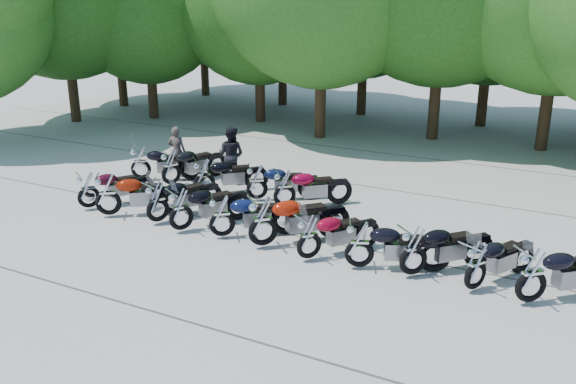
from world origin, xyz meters
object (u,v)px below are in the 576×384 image
at_px(motorcycle_0, 88,189).
at_px(motorcycle_13, 204,175).
at_px(motorcycle_6, 309,236).
at_px(motorcycle_12, 171,166).
at_px(motorcycle_5, 263,220).
at_px(rider_1, 231,155).
at_px(motorcycle_10, 532,274).
at_px(motorcycle_7, 360,243).
at_px(motorcycle_3, 181,208).
at_px(motorcycle_8, 414,249).
at_px(rider_0, 177,152).
at_px(motorcycle_15, 285,187).
at_px(motorcycle_11, 140,162).
at_px(motorcycle_9, 476,264).
at_px(motorcycle_4, 222,215).
at_px(motorcycle_2, 157,201).
at_px(motorcycle_14, 257,181).
at_px(motorcycle_1, 108,194).

xyz_separation_m(motorcycle_0, motorcycle_13, (2.10, 2.45, 0.02)).
xyz_separation_m(motorcycle_6, motorcycle_12, (-6.02, 2.93, 0.05)).
height_order(motorcycle_5, rider_1, rider_1).
height_order(motorcycle_6, motorcycle_10, motorcycle_10).
bearing_deg(motorcycle_7, motorcycle_6, 70.21).
bearing_deg(motorcycle_3, motorcycle_8, -148.48).
bearing_deg(rider_0, motorcycle_6, 138.18).
bearing_deg(motorcycle_15, rider_1, 21.13).
relative_size(motorcycle_10, rider_0, 1.40).
xyz_separation_m(motorcycle_3, motorcycle_11, (-3.69, 2.87, -0.01)).
bearing_deg(motorcycle_11, motorcycle_12, -119.05).
xyz_separation_m(motorcycle_0, motorcycle_6, (6.73, -0.23, -0.00)).
bearing_deg(motorcycle_13, motorcycle_15, -133.06).
xyz_separation_m(motorcycle_7, motorcycle_9, (2.40, 0.12, -0.03)).
height_order(motorcycle_4, motorcycle_9, motorcycle_4).
height_order(motorcycle_2, motorcycle_8, motorcycle_8).
xyz_separation_m(motorcycle_8, rider_0, (-8.76, 3.60, 0.18)).
bearing_deg(motorcycle_6, motorcycle_14, -8.34).
height_order(motorcycle_12, motorcycle_15, motorcycle_12).
bearing_deg(motorcycle_13, motorcycle_10, -149.87).
distance_m(motorcycle_7, rider_1, 7.01).
distance_m(motorcycle_2, motorcycle_10, 8.98).
height_order(motorcycle_3, motorcycle_6, motorcycle_3).
bearing_deg(rider_0, motorcycle_14, 153.96).
relative_size(motorcycle_0, motorcycle_2, 0.95).
bearing_deg(motorcycle_8, motorcycle_9, -139.66).
bearing_deg(motorcycle_0, motorcycle_14, -112.66).
xyz_separation_m(motorcycle_3, motorcycle_8, (5.78, 0.19, 0.00)).
xyz_separation_m(motorcycle_8, rider_1, (-6.87, 3.83, 0.26)).
height_order(motorcycle_6, motorcycle_8, motorcycle_8).
height_order(rider_0, rider_1, rider_1).
distance_m(motorcycle_0, motorcycle_15, 5.32).
distance_m(motorcycle_3, rider_0, 4.82).
bearing_deg(motorcycle_12, motorcycle_13, -167.99).
bearing_deg(motorcycle_13, motorcycle_7, -158.58).
distance_m(motorcycle_8, motorcycle_13, 7.32).
relative_size(motorcycle_2, motorcycle_6, 1.06).
distance_m(motorcycle_0, motorcycle_1, 0.92).
xyz_separation_m(motorcycle_0, motorcycle_1, (0.90, -0.20, 0.06)).
relative_size(motorcycle_11, motorcycle_13, 1.01).
distance_m(motorcycle_1, motorcycle_8, 8.11).
distance_m(motorcycle_2, motorcycle_12, 3.13).
relative_size(motorcycle_0, motorcycle_14, 1.00).
height_order(motorcycle_3, rider_1, rider_1).
bearing_deg(motorcycle_5, motorcycle_15, -29.76).
xyz_separation_m(motorcycle_5, motorcycle_13, (-3.40, 2.54, -0.09)).
bearing_deg(motorcycle_9, motorcycle_4, 28.41).
xyz_separation_m(motorcycle_5, motorcycle_6, (1.24, -0.13, -0.11)).
xyz_separation_m(motorcycle_13, motorcycle_14, (1.62, 0.26, -0.02)).
distance_m(motorcycle_8, motorcycle_12, 8.72).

